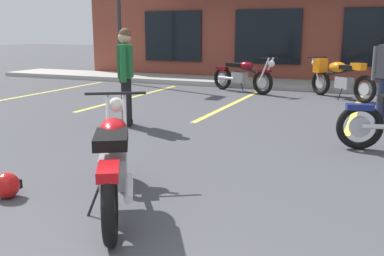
{
  "coord_description": "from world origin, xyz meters",
  "views": [
    {
      "loc": [
        1.73,
        -1.19,
        1.62
      ],
      "look_at": [
        -0.18,
        3.3,
        0.55
      ],
      "focal_mm": 41.29,
      "sensor_mm": 36.0,
      "label": 1
    }
  ],
  "objects_px": {
    "helmet_on_pavement": "(7,185)",
    "motorcycle_silver_naked": "(339,77)",
    "person_in_black_shirt": "(126,71)",
    "motorcycle_blue_standard": "(242,75)",
    "motorcycle_foreground_classic": "(114,160)"
  },
  "relations": [
    {
      "from": "motorcycle_silver_naked",
      "to": "motorcycle_blue_standard",
      "type": "distance_m",
      "value": 2.5
    },
    {
      "from": "motorcycle_blue_standard",
      "to": "person_in_black_shirt",
      "type": "height_order",
      "value": "person_in_black_shirt"
    },
    {
      "from": "motorcycle_foreground_classic",
      "to": "motorcycle_blue_standard",
      "type": "height_order",
      "value": "same"
    },
    {
      "from": "motorcycle_silver_naked",
      "to": "person_in_black_shirt",
      "type": "xyz_separation_m",
      "value": [
        -3.08,
        -4.83,
        0.42
      ]
    },
    {
      "from": "helmet_on_pavement",
      "to": "person_in_black_shirt",
      "type": "bearing_deg",
      "value": 101.66
    },
    {
      "from": "motorcycle_foreground_classic",
      "to": "person_in_black_shirt",
      "type": "xyz_separation_m",
      "value": [
        -1.83,
        3.23,
        0.49
      ]
    },
    {
      "from": "motorcycle_blue_standard",
      "to": "person_in_black_shirt",
      "type": "bearing_deg",
      "value": -96.79
    },
    {
      "from": "motorcycle_blue_standard",
      "to": "helmet_on_pavement",
      "type": "relative_size",
      "value": 7.58
    },
    {
      "from": "person_in_black_shirt",
      "to": "motorcycle_foreground_classic",
      "type": "bearing_deg",
      "value": -60.42
    },
    {
      "from": "motorcycle_foreground_classic",
      "to": "motorcycle_blue_standard",
      "type": "xyz_separation_m",
      "value": [
        -1.24,
        8.21,
        0.0
      ]
    },
    {
      "from": "motorcycle_silver_naked",
      "to": "motorcycle_foreground_classic",
      "type": "bearing_deg",
      "value": -98.84
    },
    {
      "from": "helmet_on_pavement",
      "to": "motorcycle_silver_naked",
      "type": "bearing_deg",
      "value": 74.01
    },
    {
      "from": "motorcycle_silver_naked",
      "to": "helmet_on_pavement",
      "type": "distance_m",
      "value": 8.62
    },
    {
      "from": "motorcycle_blue_standard",
      "to": "helmet_on_pavement",
      "type": "bearing_deg",
      "value": -89.19
    },
    {
      "from": "motorcycle_silver_naked",
      "to": "person_in_black_shirt",
      "type": "relative_size",
      "value": 1.04
    }
  ]
}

